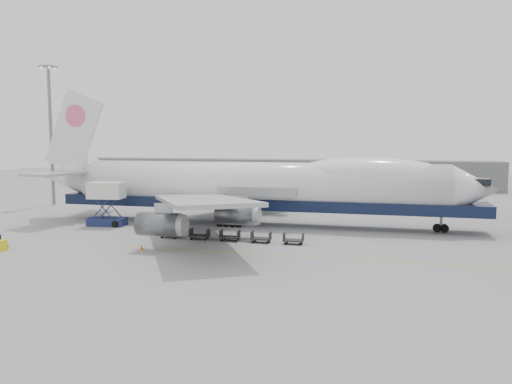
# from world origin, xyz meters

# --- Properties ---
(ground) EXTENTS (260.00, 260.00, 0.00)m
(ground) POSITION_xyz_m (0.00, 0.00, 0.00)
(ground) COLOR gray
(ground) RESTS_ON ground
(apron_line) EXTENTS (60.00, 0.15, 0.01)m
(apron_line) POSITION_xyz_m (0.00, -6.00, 0.01)
(apron_line) COLOR gold
(apron_line) RESTS_ON ground
(hangar) EXTENTS (110.00, 8.00, 7.00)m
(hangar) POSITION_xyz_m (-10.00, 70.00, 3.50)
(hangar) COLOR slate
(hangar) RESTS_ON ground
(floodlight_mast) EXTENTS (2.40, 2.40, 25.43)m
(floodlight_mast) POSITION_xyz_m (-42.00, 24.00, 14.27)
(floodlight_mast) COLOR slate
(floodlight_mast) RESTS_ON ground
(airliner) EXTENTS (67.00, 55.30, 19.98)m
(airliner) POSITION_xyz_m (0.64, 12.00, 5.62)
(airliner) COLOR white
(airliner) RESTS_ON ground
(catering_truck) EXTENTS (5.40, 3.99, 6.14)m
(catering_truck) POSITION_xyz_m (-20.02, 5.78, 3.45)
(catering_truck) COLOR navy
(catering_truck) RESTS_ON ground
(traffic_cone) EXTENTS (0.42, 0.42, 0.62)m
(traffic_cone) POSITION_xyz_m (-8.07, -7.25, 0.29)
(traffic_cone) COLOR orange
(traffic_cone) RESTS_ON ground
(dolly_0) EXTENTS (2.30, 1.35, 1.30)m
(dolly_0) POSITION_xyz_m (-7.81, -0.18, 0.53)
(dolly_0) COLOR #2D2D30
(dolly_0) RESTS_ON ground
(dolly_1) EXTENTS (2.30, 1.35, 1.30)m
(dolly_1) POSITION_xyz_m (-3.96, -0.18, 0.53)
(dolly_1) COLOR #2D2D30
(dolly_1) RESTS_ON ground
(dolly_2) EXTENTS (2.30, 1.35, 1.30)m
(dolly_2) POSITION_xyz_m (-0.11, -0.18, 0.53)
(dolly_2) COLOR #2D2D30
(dolly_2) RESTS_ON ground
(dolly_3) EXTENTS (2.30, 1.35, 1.30)m
(dolly_3) POSITION_xyz_m (3.75, -0.18, 0.53)
(dolly_3) COLOR #2D2D30
(dolly_3) RESTS_ON ground
(dolly_4) EXTENTS (2.30, 1.35, 1.30)m
(dolly_4) POSITION_xyz_m (7.60, -0.18, 0.53)
(dolly_4) COLOR #2D2D30
(dolly_4) RESTS_ON ground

